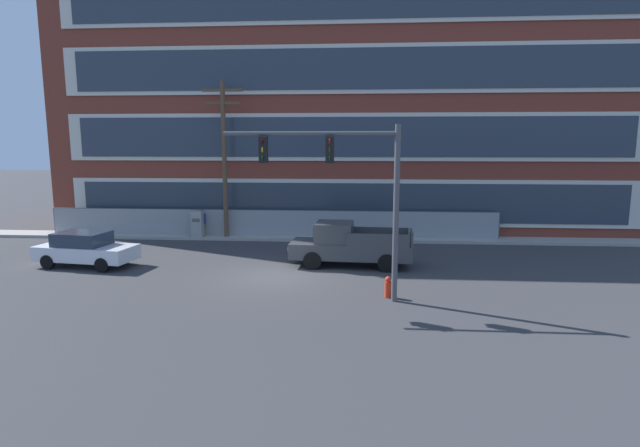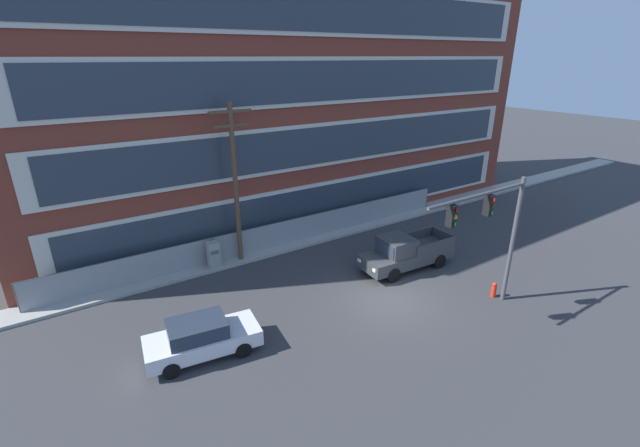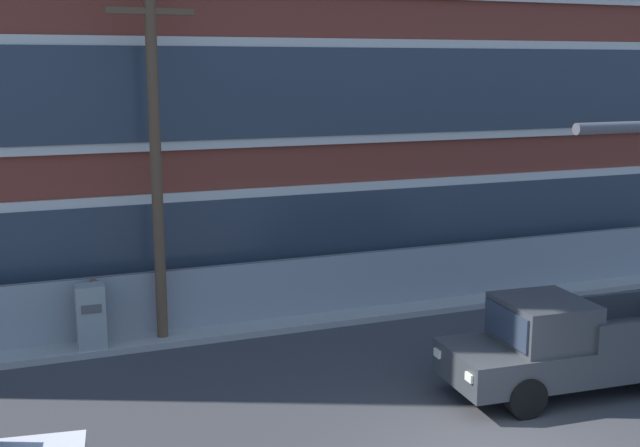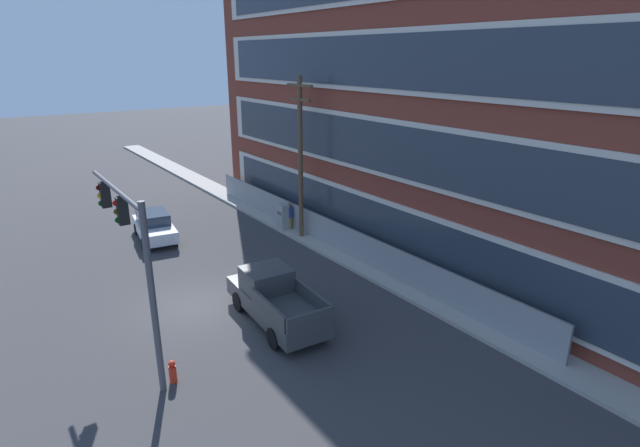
# 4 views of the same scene
# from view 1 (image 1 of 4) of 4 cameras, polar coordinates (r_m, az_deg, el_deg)

# --- Properties ---
(ground_plane) EXTENTS (160.00, 160.00, 0.00)m
(ground_plane) POSITION_cam_1_polar(r_m,az_deg,el_deg) (21.01, -5.14, -6.04)
(ground_plane) COLOR #38383A
(sidewalk_building_side) EXTENTS (80.00, 1.66, 0.16)m
(sidewalk_building_side) POSITION_cam_1_polar(r_m,az_deg,el_deg) (28.98, -2.48, -1.63)
(sidewalk_building_side) COLOR #9E9B93
(sidewalk_building_side) RESTS_ON ground
(brick_mill_building) EXTENTS (36.56, 10.31, 19.28)m
(brick_mill_building) POSITION_cam_1_polar(r_m,az_deg,el_deg) (34.22, 3.41, 16.10)
(brick_mill_building) COLOR brown
(brick_mill_building) RESTS_ON ground
(chain_link_fence) EXTENTS (26.19, 0.06, 1.69)m
(chain_link_fence) POSITION_cam_1_polar(r_m,az_deg,el_deg) (29.14, -5.81, -0.05)
(chain_link_fence) COLOR gray
(chain_link_fence) RESTS_ON ground
(traffic_signal_mast) EXTENTS (6.03, 0.43, 6.12)m
(traffic_signal_mast) POSITION_cam_1_polar(r_m,az_deg,el_deg) (17.09, 2.93, 5.39)
(traffic_signal_mast) COLOR #4C4C51
(traffic_signal_mast) RESTS_ON ground
(pickup_truck_dark_grey) EXTENTS (5.57, 2.26, 1.99)m
(pickup_truck_dark_grey) POSITION_cam_1_polar(r_m,az_deg,el_deg) (22.52, 3.26, -2.52)
(pickup_truck_dark_grey) COLOR #383A3D
(pickup_truck_dark_grey) RESTS_ON ground
(sedan_white) EXTENTS (4.56, 2.35, 1.56)m
(sedan_white) POSITION_cam_1_polar(r_m,az_deg,el_deg) (24.83, -25.23, -2.64)
(sedan_white) COLOR silver
(sedan_white) RESTS_ON ground
(utility_pole_near_corner) EXTENTS (2.29, 0.26, 8.91)m
(utility_pole_near_corner) POSITION_cam_1_polar(r_m,az_deg,el_deg) (28.95, -10.89, 7.80)
(utility_pole_near_corner) COLOR brown
(utility_pole_near_corner) RESTS_ON ground
(electrical_cabinet) EXTENTS (0.64, 0.54, 1.65)m
(electrical_cabinet) POSITION_cam_1_polar(r_m,az_deg,el_deg) (29.61, -13.83, -0.20)
(electrical_cabinet) COLOR #939993
(electrical_cabinet) RESTS_ON ground
(pedestrian_near_cabinet) EXTENTS (0.43, 0.29, 1.69)m
(pedestrian_near_cabinet) POSITION_cam_1_polar(r_m,az_deg,el_deg) (29.86, -13.39, 0.19)
(pedestrian_near_cabinet) COLOR #B7932D
(pedestrian_near_cabinet) RESTS_ON ground
(fire_hydrant) EXTENTS (0.24, 0.24, 0.78)m
(fire_hydrant) POSITION_cam_1_polar(r_m,az_deg,el_deg) (18.22, 7.77, -7.22)
(fire_hydrant) COLOR red
(fire_hydrant) RESTS_ON ground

